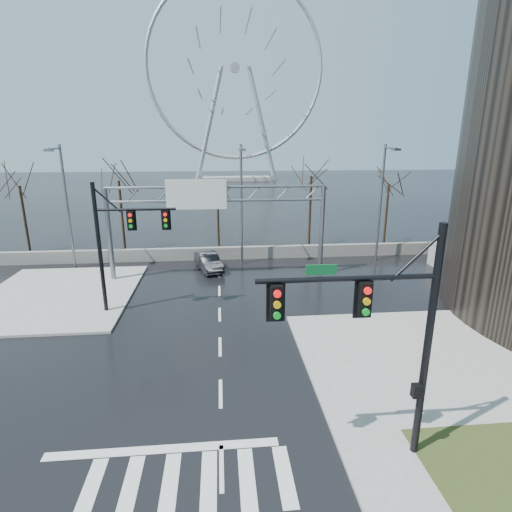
{
  "coord_description": "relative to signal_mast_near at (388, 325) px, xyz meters",
  "views": [
    {
      "loc": [
        0.14,
        -14.62,
        10.24
      ],
      "look_at": [
        2.14,
        6.88,
        4.0
      ],
      "focal_mm": 28.0,
      "sensor_mm": 36.0,
      "label": 1
    }
  ],
  "objects": [
    {
      "name": "ground",
      "position": [
        -5.14,
        4.04,
        -4.87
      ],
      "size": [
        260.0,
        260.0,
        0.0
      ],
      "primitive_type": "plane",
      "color": "black",
      "rests_on": "ground"
    },
    {
      "name": "sidewalk_right_ext",
      "position": [
        4.86,
        6.04,
        -4.8
      ],
      "size": [
        12.0,
        10.0,
        0.15
      ],
      "primitive_type": "cube",
      "color": "gray",
      "rests_on": "ground"
    },
    {
      "name": "sidewalk_far",
      "position": [
        -16.14,
        16.04,
        -4.8
      ],
      "size": [
        10.0,
        12.0,
        0.15
      ],
      "primitive_type": "cube",
      "color": "gray",
      "rests_on": "ground"
    },
    {
      "name": "grass_strip",
      "position": [
        3.86,
        -0.96,
        -4.72
      ],
      "size": [
        5.0,
        4.0,
        0.02
      ],
      "primitive_type": "cube",
      "color": "#2D3918",
      "rests_on": "sidewalk_near"
    },
    {
      "name": "barrier_wall",
      "position": [
        -5.14,
        24.04,
        -4.32
      ],
      "size": [
        52.0,
        0.5,
        1.1
      ],
      "primitive_type": "cube",
      "color": "slate",
      "rests_on": "ground"
    },
    {
      "name": "signal_mast_near",
      "position": [
        0.0,
        0.0,
        0.0
      ],
      "size": [
        5.52,
        0.41,
        8.0
      ],
      "color": "black",
      "rests_on": "ground"
    },
    {
      "name": "signal_mast_far",
      "position": [
        -11.01,
        13.0,
        -0.04
      ],
      "size": [
        4.72,
        0.41,
        8.0
      ],
      "color": "black",
      "rests_on": "ground"
    },
    {
      "name": "sign_gantry",
      "position": [
        -5.52,
        19.0,
        0.31
      ],
      "size": [
        16.36,
        0.4,
        7.6
      ],
      "color": "slate",
      "rests_on": "ground"
    },
    {
      "name": "streetlight_left",
      "position": [
        -17.14,
        22.2,
        1.01
      ],
      "size": [
        0.5,
        2.55,
        10.0
      ],
      "color": "slate",
      "rests_on": "ground"
    },
    {
      "name": "streetlight_mid",
      "position": [
        -3.14,
        22.2,
        1.01
      ],
      "size": [
        0.5,
        2.55,
        10.0
      ],
      "color": "slate",
      "rests_on": "ground"
    },
    {
      "name": "streetlight_right",
      "position": [
        8.86,
        22.2,
        1.01
      ],
      "size": [
        0.5,
        2.55,
        10.0
      ],
      "color": "slate",
      "rests_on": "ground"
    },
    {
      "name": "tree_far_left",
      "position": [
        -23.14,
        28.04,
        0.7
      ],
      "size": [
        3.5,
        3.5,
        7.0
      ],
      "color": "black",
      "rests_on": "ground"
    },
    {
      "name": "tree_left",
      "position": [
        -14.14,
        27.54,
        1.1
      ],
      "size": [
        3.75,
        3.75,
        7.5
      ],
      "color": "black",
      "rests_on": "ground"
    },
    {
      "name": "tree_center",
      "position": [
        -5.14,
        28.54,
        0.3
      ],
      "size": [
        3.25,
        3.25,
        6.5
      ],
      "color": "black",
      "rests_on": "ground"
    },
    {
      "name": "tree_right",
      "position": [
        3.86,
        27.54,
        1.34
      ],
      "size": [
        3.9,
        3.9,
        7.8
      ],
      "color": "black",
      "rests_on": "ground"
    },
    {
      "name": "tree_far_right",
      "position": [
        11.86,
        28.04,
        0.54
      ],
      "size": [
        3.4,
        3.4,
        6.8
      ],
      "color": "black",
      "rests_on": "ground"
    },
    {
      "name": "ferris_wheel",
      "position": [
        -0.14,
        99.04,
        21.26
      ],
      "size": [
        45.0,
        6.0,
        50.91
      ],
      "color": "gray",
      "rests_on": "ground"
    },
    {
      "name": "car",
      "position": [
        -5.99,
        21.04,
        -4.16
      ],
      "size": [
        2.67,
        4.57,
        1.42
      ],
      "primitive_type": "imported",
      "rotation": [
        0.0,
        0.0,
        0.29
      ],
      "color": "black",
      "rests_on": "ground"
    }
  ]
}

